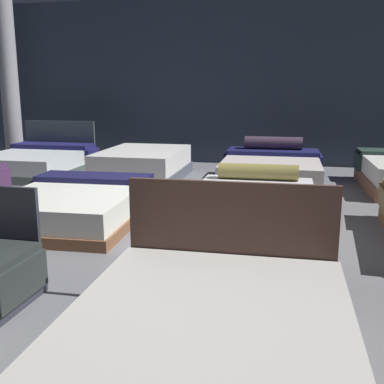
% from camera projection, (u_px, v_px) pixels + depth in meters
% --- Properties ---
extents(ground_plane, '(18.00, 18.00, 0.02)m').
position_uv_depth(ground_plane, '(158.00, 230.00, 5.53)').
color(ground_plane, slate).
extents(showroom_back_wall, '(18.00, 0.06, 3.50)m').
position_uv_depth(showroom_back_wall, '(225.00, 82.00, 10.03)').
color(showroom_back_wall, '#333D4C').
rests_on(showroom_back_wall, ground_plane).
extents(bed_2, '(1.64, 2.08, 0.98)m').
position_uv_depth(bed_2, '(208.00, 352.00, 2.54)').
color(bed_2, brown).
rests_on(bed_2, ground_plane).
extents(bed_5, '(1.68, 2.07, 0.47)m').
position_uv_depth(bed_5, '(75.00, 205.00, 5.79)').
color(bed_5, brown).
rests_on(bed_5, ground_plane).
extents(bed_6, '(1.48, 2.16, 0.68)m').
position_uv_depth(bed_6, '(253.00, 213.00, 5.30)').
color(bed_6, brown).
rests_on(bed_6, ground_plane).
extents(bed_8, '(1.77, 2.12, 0.95)m').
position_uv_depth(bed_8, '(38.00, 162.00, 9.05)').
color(bed_8, '#4E5B58').
rests_on(bed_8, ground_plane).
extents(bed_9, '(1.46, 2.03, 0.53)m').
position_uv_depth(bed_9, '(143.00, 165.00, 8.53)').
color(bed_9, '#4C505D').
rests_on(bed_9, ground_plane).
extents(bed_10, '(1.76, 2.17, 0.75)m').
position_uv_depth(bed_10, '(271.00, 170.00, 8.05)').
color(bed_10, '#575652').
rests_on(bed_10, ground_plane).
extents(support_pillar, '(0.38, 0.38, 3.50)m').
position_uv_depth(support_pillar, '(9.00, 82.00, 10.17)').
color(support_pillar, '#99999E').
rests_on(support_pillar, ground_plane).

